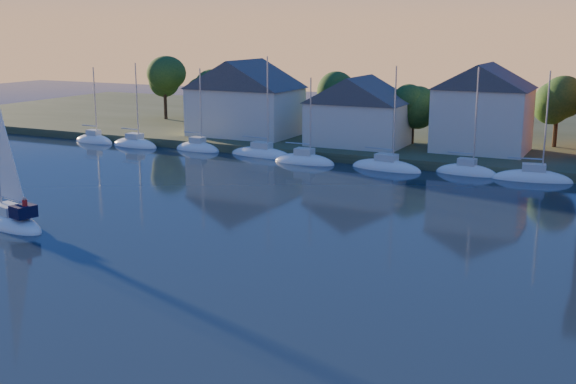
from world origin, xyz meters
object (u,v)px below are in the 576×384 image
Objects in this scene: clubhouse_west at (245,97)px; clubhouse_east at (483,107)px; hero_sailboat at (9,219)px; clubhouse_centre at (359,110)px.

clubhouse_east is at bearing 1.91° from clubhouse_west.
clubhouse_west is 43.64m from hero_sailboat.
clubhouse_centre is at bearing -171.87° from clubhouse_east.
clubhouse_centre is 14.17m from clubhouse_east.
hero_sailboat is (4.08, -43.11, -5.38)m from clubhouse_west.
hero_sailboat reaches higher than clubhouse_centre.
clubhouse_west is 1.06× the size of hero_sailboat.
clubhouse_west is at bearing 176.42° from clubhouse_centre.
hero_sailboat reaches higher than clubhouse_east.
clubhouse_east is (30.00, 1.00, 0.07)m from clubhouse_west.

